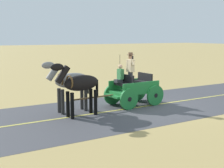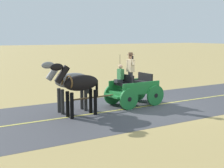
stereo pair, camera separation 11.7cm
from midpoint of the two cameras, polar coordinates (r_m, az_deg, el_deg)
ground_plane at (r=14.24m, az=7.17°, el=-4.14°), size 200.00×200.00×0.00m
road_surface at (r=14.24m, az=7.17°, el=-4.12°), size 5.68×160.00×0.01m
road_centre_stripe at (r=14.24m, az=7.17°, el=-4.10°), size 0.12×160.00×0.00m
horse_drawn_carriage at (r=14.18m, az=4.16°, el=-0.78°), size 1.54×4.52×2.50m
horse_near_side at (r=12.14m, az=-6.02°, el=-0.04°), size 0.72×2.14×2.21m
horse_off_side at (r=12.90m, az=-7.75°, el=0.46°), size 0.64×2.13×2.21m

